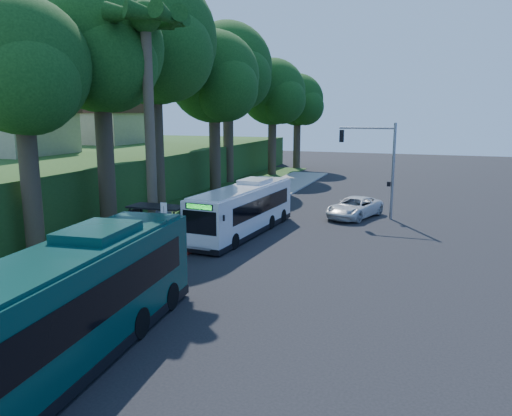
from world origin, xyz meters
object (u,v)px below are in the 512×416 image
at_px(bus_shelter, 155,218).
at_px(white_bus, 244,209).
at_px(teal_bus, 65,306).
at_px(pickup, 354,207).

bearing_deg(bus_shelter, white_bus, 56.20).
distance_m(teal_bus, pickup, 25.73).
distance_m(bus_shelter, pickup, 15.73).
height_order(bus_shelter, teal_bus, teal_bus).
height_order(white_bus, pickup, white_bus).
bearing_deg(white_bus, teal_bus, -82.70).
bearing_deg(pickup, teal_bus, -82.85).
bearing_deg(bus_shelter, pickup, 53.08).
bearing_deg(pickup, bus_shelter, -108.60).
bearing_deg(pickup, white_bus, -110.65).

